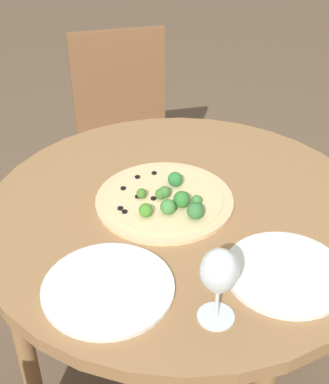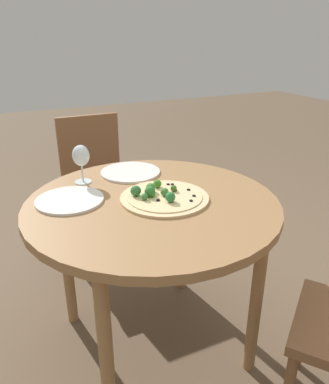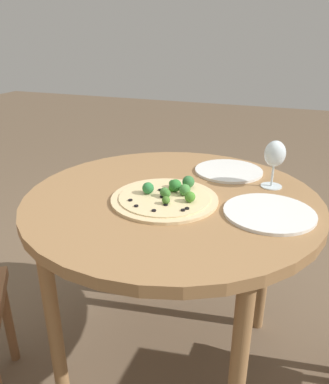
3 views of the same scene
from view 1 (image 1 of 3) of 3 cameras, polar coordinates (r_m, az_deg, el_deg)
dining_table at (r=1.40m, az=1.72°, el=-4.27°), size 1.01×1.01×0.74m
chair at (r=2.21m, az=-4.15°, el=5.75°), size 0.56×0.56×0.88m
pizza at (r=1.36m, az=0.20°, el=-0.80°), size 0.36×0.36×0.06m
wine_glass at (r=1.00m, az=5.86°, el=-8.60°), size 0.08×0.08×0.17m
plate_near at (r=1.14m, az=-6.03°, el=-10.14°), size 0.28×0.28×0.01m
plate_far at (r=1.19m, az=12.82°, el=-8.37°), size 0.27×0.27×0.01m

